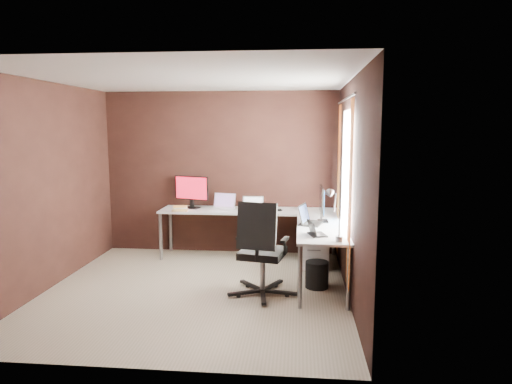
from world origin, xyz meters
TOP-DOWN VIEW (x-y plane):
  - room at (0.34, 0.07)m, footprint 3.60×3.60m
  - desk at (0.84, 1.04)m, footprint 2.65×2.25m
  - drawer_pedestal at (1.43, 1.15)m, footprint 0.42×0.50m
  - monitor_left at (-0.41, 1.57)m, footprint 0.54×0.24m
  - monitor_right at (1.52, 0.73)m, footprint 0.14×0.56m
  - laptop_white at (0.08, 1.54)m, footprint 0.39×0.31m
  - laptop_silver at (0.54, 1.42)m, footprint 0.32×0.23m
  - laptop_black_big at (1.35, 0.58)m, footprint 0.36×0.43m
  - laptop_black_small at (1.41, -0.05)m, footprint 0.24×0.29m
  - book_stack at (-0.53, 1.30)m, footprint 0.25×0.21m
  - mouse_left at (-0.56, 1.30)m, footprint 0.09×0.07m
  - mouse_corner at (0.94, 1.41)m, footprint 0.10×0.07m
  - desk_lamp at (1.59, -0.24)m, footprint 0.19×0.21m
  - office_chair at (0.80, -0.06)m, footprint 0.64×0.65m
  - wastebasket at (1.45, 0.26)m, footprint 0.35×0.35m

SIDE VIEW (x-z plane):
  - wastebasket at x=1.45m, z-range 0.00..0.33m
  - drawer_pedestal at x=1.43m, z-range 0.00..0.60m
  - office_chair at x=0.80m, z-range -0.24..0.90m
  - desk at x=0.84m, z-range 0.31..1.04m
  - mouse_left at x=-0.56m, z-range 0.73..0.76m
  - mouse_corner at x=0.94m, z-range 0.73..0.77m
  - book_stack at x=-0.53m, z-range 0.73..0.80m
  - laptop_black_small at x=1.41m, z-range 0.68..0.85m
  - laptop_silver at x=0.54m, z-range 0.67..0.88m
  - laptop_white at x=0.08m, z-range 0.67..0.89m
  - laptop_black_big at x=1.35m, z-range 0.66..0.91m
  - monitor_right at x=1.52m, z-range 0.76..1.22m
  - monitor_left at x=-0.41m, z-range 0.76..1.25m
  - desk_lamp at x=1.59m, z-range 0.80..1.36m
  - room at x=0.34m, z-range 0.03..2.53m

